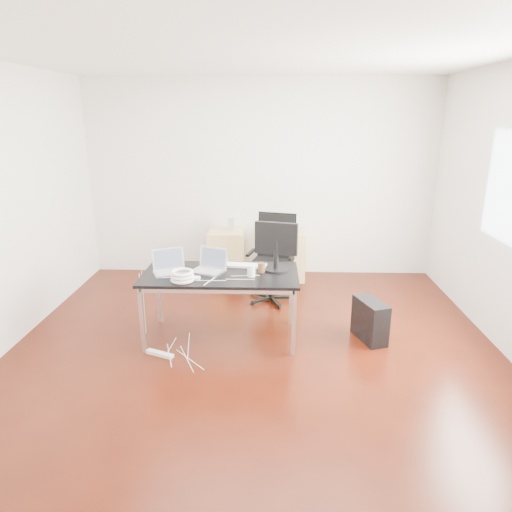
{
  "coord_description": "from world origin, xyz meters",
  "views": [
    {
      "loc": [
        0.16,
        -4.09,
        2.3
      ],
      "look_at": [
        0.0,
        0.55,
        0.85
      ],
      "focal_mm": 32.0,
      "sensor_mm": 36.0,
      "label": 1
    }
  ],
  "objects_px": {
    "filing_cabinet_right": "(287,255)",
    "pc_tower": "(370,320)",
    "filing_cabinet_left": "(227,254)",
    "office_chair": "(273,254)",
    "desk": "(221,278)"
  },
  "relations": [
    {
      "from": "filing_cabinet_right",
      "to": "pc_tower",
      "type": "height_order",
      "value": "filing_cabinet_right"
    },
    {
      "from": "filing_cabinet_left",
      "to": "pc_tower",
      "type": "height_order",
      "value": "filing_cabinet_left"
    },
    {
      "from": "pc_tower",
      "to": "filing_cabinet_left",
      "type": "bearing_deg",
      "value": 112.55
    },
    {
      "from": "office_chair",
      "to": "desk",
      "type": "bearing_deg",
      "value": -100.56
    },
    {
      "from": "filing_cabinet_left",
      "to": "filing_cabinet_right",
      "type": "bearing_deg",
      "value": 0.0
    },
    {
      "from": "filing_cabinet_left",
      "to": "pc_tower",
      "type": "distance_m",
      "value": 2.55
    },
    {
      "from": "desk",
      "to": "pc_tower",
      "type": "bearing_deg",
      "value": 0.12
    },
    {
      "from": "filing_cabinet_left",
      "to": "pc_tower",
      "type": "bearing_deg",
      "value": -48.15
    },
    {
      "from": "office_chair",
      "to": "filing_cabinet_left",
      "type": "relative_size",
      "value": 1.54
    },
    {
      "from": "office_chair",
      "to": "filing_cabinet_left",
      "type": "distance_m",
      "value": 1.06
    },
    {
      "from": "desk",
      "to": "filing_cabinet_right",
      "type": "bearing_deg",
      "value": 68.44
    },
    {
      "from": "office_chair",
      "to": "filing_cabinet_left",
      "type": "bearing_deg",
      "value": 146.3
    },
    {
      "from": "filing_cabinet_left",
      "to": "filing_cabinet_right",
      "type": "height_order",
      "value": "same"
    },
    {
      "from": "desk",
      "to": "office_chair",
      "type": "relative_size",
      "value": 1.48
    },
    {
      "from": "office_chair",
      "to": "filing_cabinet_right",
      "type": "distance_m",
      "value": 0.85
    }
  ]
}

